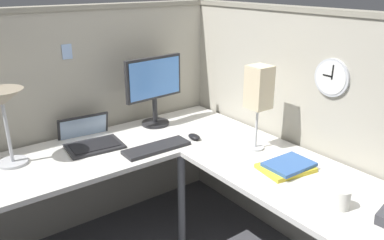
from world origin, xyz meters
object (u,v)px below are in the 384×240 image
(desk_lamp_paper, at_px, (259,90))
(monitor, at_px, (154,86))
(laptop, at_px, (90,139))
(desk_lamp_dome, at_px, (2,104))
(keyboard, at_px, (157,148))
(wall_clock, at_px, (332,78))
(coffee_mug, at_px, (341,199))
(book_stack, at_px, (287,166))
(computer_mouse, at_px, (194,137))

(desk_lamp_paper, bearing_deg, monitor, 111.00)
(laptop, height_order, desk_lamp_dome, desk_lamp_dome)
(monitor, relative_size, keyboard, 1.16)
(wall_clock, bearing_deg, laptop, 136.21)
(desk_lamp_paper, xyz_separation_m, wall_clock, (0.27, -0.31, 0.10))
(desk_lamp_dome, bearing_deg, coffee_mug, -51.49)
(keyboard, height_order, wall_clock, wall_clock)
(desk_lamp_paper, relative_size, coffee_mug, 5.52)
(book_stack, bearing_deg, laptop, 125.51)
(desk_lamp_dome, height_order, desk_lamp_paper, desk_lamp_paper)
(laptop, distance_m, coffee_mug, 1.56)
(coffee_mug, bearing_deg, monitor, 94.63)
(monitor, relative_size, coffee_mug, 5.21)
(laptop, distance_m, desk_lamp_paper, 1.13)
(computer_mouse, distance_m, wall_clock, 0.94)
(computer_mouse, bearing_deg, wall_clock, -53.48)
(monitor, distance_m, computer_mouse, 0.48)
(keyboard, bearing_deg, desk_lamp_paper, -34.61)
(monitor, bearing_deg, desk_lamp_dome, -177.16)
(laptop, relative_size, coffee_mug, 4.26)
(keyboard, height_order, desk_lamp_paper, desk_lamp_paper)
(monitor, xyz_separation_m, coffee_mug, (0.12, -1.45, -0.25))
(monitor, bearing_deg, wall_clock, -62.30)
(wall_clock, bearing_deg, coffee_mug, -136.67)
(keyboard, relative_size, desk_lamp_paper, 0.81)
(coffee_mug, bearing_deg, wall_clock, 43.33)
(laptop, distance_m, wall_clock, 1.55)
(book_stack, bearing_deg, wall_clock, 0.83)
(desk_lamp_dome, relative_size, desk_lamp_paper, 0.84)
(keyboard, distance_m, desk_lamp_dome, 0.91)
(computer_mouse, relative_size, desk_lamp_dome, 0.23)
(monitor, relative_size, wall_clock, 2.27)
(wall_clock, bearing_deg, monitor, 117.70)
(book_stack, relative_size, desk_lamp_paper, 0.59)
(laptop, bearing_deg, book_stack, -54.49)
(keyboard, bearing_deg, wall_clock, -40.09)
(monitor, height_order, desk_lamp_paper, desk_lamp_paper)
(laptop, xyz_separation_m, coffee_mug, (0.63, -1.43, 0.02))
(laptop, distance_m, computer_mouse, 0.69)
(desk_lamp_dome, height_order, book_stack, desk_lamp_dome)
(monitor, height_order, keyboard, monitor)
(laptop, distance_m, desk_lamp_dome, 0.59)
(keyboard, height_order, desk_lamp_dome, desk_lamp_dome)
(desk_lamp_dome, bearing_deg, computer_mouse, -17.71)
(monitor, relative_size, computer_mouse, 4.81)
(monitor, height_order, wall_clock, wall_clock)
(monitor, distance_m, desk_lamp_paper, 0.79)
(monitor, height_order, laptop, monitor)
(wall_clock, bearing_deg, desk_lamp_paper, 130.81)
(computer_mouse, height_order, coffee_mug, coffee_mug)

